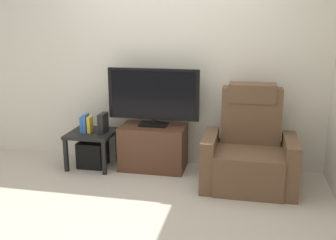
{
  "coord_description": "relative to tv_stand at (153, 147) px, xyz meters",
  "views": [
    {
      "loc": [
        0.95,
        -3.56,
        1.78
      ],
      "look_at": [
        0.1,
        0.5,
        0.7
      ],
      "focal_mm": 42.45,
      "sensor_mm": 36.0,
      "label": 1
    }
  ],
  "objects": [
    {
      "name": "ground_plane",
      "position": [
        0.15,
        -0.84,
        -0.27
      ],
      "size": [
        6.4,
        6.4,
        0.0
      ],
      "primitive_type": "plane",
      "color": "#B2A899"
    },
    {
      "name": "wall_back",
      "position": [
        0.15,
        0.29,
        1.03
      ],
      "size": [
        6.4,
        0.06,
        2.6
      ],
      "primitive_type": "cube",
      "color": "beige",
      "rests_on": "ground"
    },
    {
      "name": "tv_stand",
      "position": [
        0.0,
        0.0,
        0.0
      ],
      "size": [
        0.77,
        0.46,
        0.53
      ],
      "color": "#4C2D1E",
      "rests_on": "ground"
    },
    {
      "name": "television",
      "position": [
        0.0,
        0.02,
        0.62
      ],
      "size": [
        1.08,
        0.2,
        0.68
      ],
      "color": "black",
      "rests_on": "tv_stand"
    },
    {
      "name": "recliner_armchair",
      "position": [
        1.13,
        -0.26,
        0.11
      ],
      "size": [
        0.98,
        0.78,
        1.08
      ],
      "rotation": [
        0.0,
        0.0,
        -0.03
      ],
      "color": "brown",
      "rests_on": "ground"
    },
    {
      "name": "side_table",
      "position": [
        -0.74,
        -0.08,
        0.1
      ],
      "size": [
        0.54,
        0.54,
        0.43
      ],
      "color": "black",
      "rests_on": "ground"
    },
    {
      "name": "subwoofer_box",
      "position": [
        -0.74,
        -0.08,
        -0.11
      ],
      "size": [
        0.31,
        0.31,
        0.31
      ],
      "primitive_type": "cube",
      "color": "black",
      "rests_on": "ground"
    },
    {
      "name": "book_leftmost",
      "position": [
        -0.84,
        -0.1,
        0.27
      ],
      "size": [
        0.04,
        0.12,
        0.2
      ],
      "primitive_type": "cube",
      "color": "#3366B2",
      "rests_on": "side_table"
    },
    {
      "name": "book_middle",
      "position": [
        -0.8,
        -0.1,
        0.28
      ],
      "size": [
        0.03,
        0.14,
        0.23
      ],
      "primitive_type": "cube",
      "color": "#3366B2",
      "rests_on": "side_table"
    },
    {
      "name": "book_rightmost",
      "position": [
        -0.75,
        -0.1,
        0.27
      ],
      "size": [
        0.04,
        0.12,
        0.2
      ],
      "primitive_type": "cube",
      "color": "gold",
      "rests_on": "side_table"
    },
    {
      "name": "game_console",
      "position": [
        -0.6,
        -0.07,
        0.29
      ],
      "size": [
        0.07,
        0.2,
        0.23
      ],
      "primitive_type": "cube",
      "color": "black",
      "rests_on": "side_table"
    }
  ]
}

